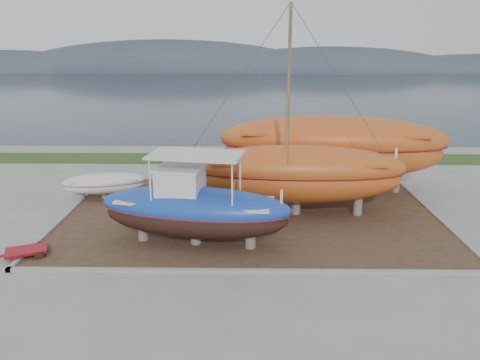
# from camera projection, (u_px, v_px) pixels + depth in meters

# --- Properties ---
(ground) EXTENTS (140.00, 140.00, 0.00)m
(ground) POSITION_uv_depth(u_px,v_px,m) (251.00, 249.00, 19.41)
(ground) COLOR gray
(ground) RESTS_ON ground
(dirt_patch) EXTENTS (18.00, 12.00, 0.06)m
(dirt_patch) POSITION_uv_depth(u_px,v_px,m) (250.00, 214.00, 23.24)
(dirt_patch) COLOR #422D1E
(dirt_patch) RESTS_ON ground
(curb_frame) EXTENTS (18.60, 12.60, 0.15)m
(curb_frame) POSITION_uv_depth(u_px,v_px,m) (250.00, 214.00, 23.22)
(curb_frame) COLOR gray
(curb_frame) RESTS_ON ground
(grass_strip) EXTENTS (44.00, 3.00, 0.08)m
(grass_strip) POSITION_uv_depth(u_px,v_px,m) (249.00, 159.00, 34.26)
(grass_strip) COLOR #284219
(grass_strip) RESTS_ON ground
(sea) EXTENTS (260.00, 100.00, 0.04)m
(sea) POSITION_uv_depth(u_px,v_px,m) (248.00, 88.00, 86.52)
(sea) COLOR #1D293A
(sea) RESTS_ON ground
(mountain_ridge) EXTENTS (200.00, 36.00, 20.00)m
(mountain_ridge) POSITION_uv_depth(u_px,v_px,m) (248.00, 71.00, 139.25)
(mountain_ridge) COLOR #333D49
(mountain_ridge) RESTS_ON ground
(blue_caique) EXTENTS (8.40, 3.80, 3.90)m
(blue_caique) POSITION_uv_depth(u_px,v_px,m) (195.00, 200.00, 19.29)
(blue_caique) COLOR #1A43A7
(blue_caique) RESTS_ON dirt_patch
(white_dinghy) EXTENTS (4.69, 2.57, 1.33)m
(white_dinghy) POSITION_uv_depth(u_px,v_px,m) (105.00, 186.00, 25.43)
(white_dinghy) COLOR silver
(white_dinghy) RESTS_ON dirt_patch
(orange_sailboat) EXTENTS (10.60, 3.44, 9.90)m
(orange_sailboat) POSITION_uv_depth(u_px,v_px,m) (299.00, 114.00, 21.88)
(orange_sailboat) COLOR #B54E1B
(orange_sailboat) RESTS_ON dirt_patch
(orange_bare_hull) EXTENTS (12.99, 4.77, 4.18)m
(orange_bare_hull) POSITION_uv_depth(u_px,v_px,m) (332.00, 155.00, 26.42)
(orange_bare_hull) COLOR #B54E1B
(orange_bare_hull) RESTS_ON dirt_patch
(red_trailer) EXTENTS (2.58, 1.98, 0.33)m
(red_trailer) POSITION_uv_depth(u_px,v_px,m) (27.00, 253.00, 18.69)
(red_trailer) COLOR maroon
(red_trailer) RESTS_ON ground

